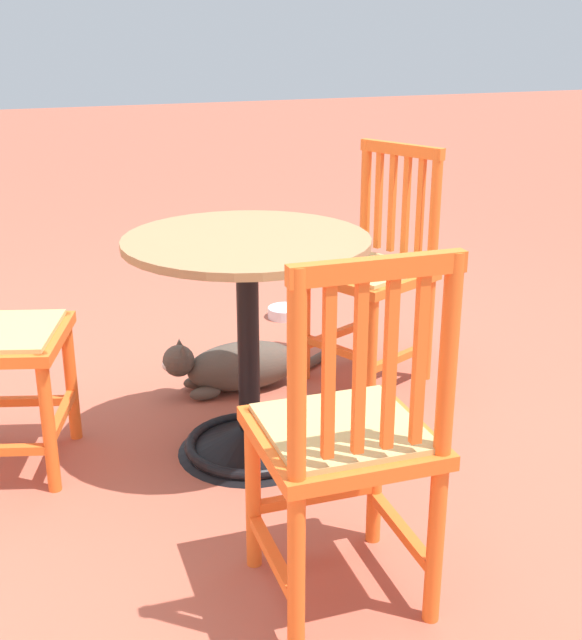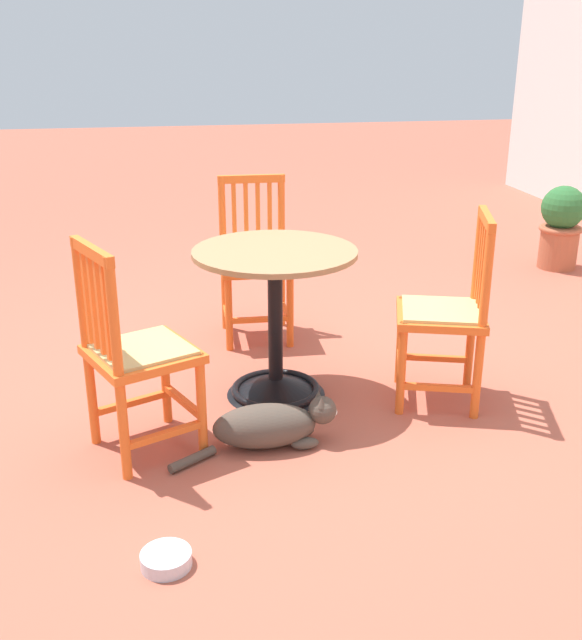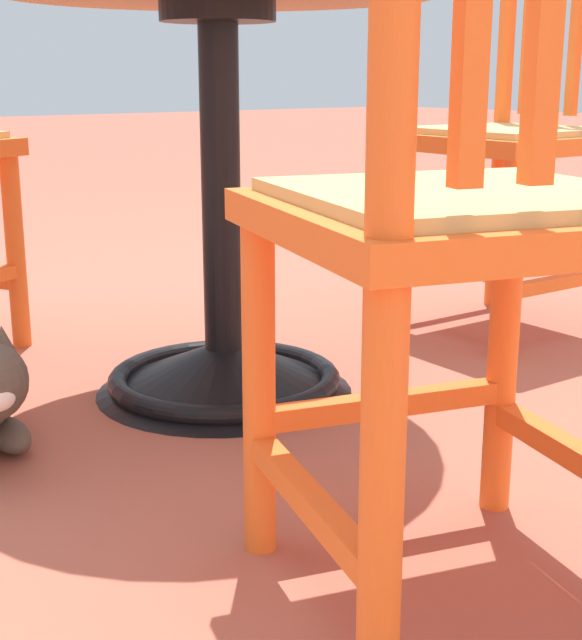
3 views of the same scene
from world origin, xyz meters
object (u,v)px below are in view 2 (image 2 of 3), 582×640
object	(u,v)px
orange_chair_by_planter	(447,315)
orange_chair_tucked_in	(255,264)
pet_water_bowl	(166,559)
tabby_cat	(273,425)
cafe_table	(276,340)
orange_chair_at_corner	(136,355)
terracotta_planter	(561,225)

from	to	relation	value
orange_chair_by_planter	orange_chair_tucked_in	bearing A→B (deg)	-142.57
pet_water_bowl	orange_chair_by_planter	bearing A→B (deg)	126.66
orange_chair_tucked_in	pet_water_bowl	bearing A→B (deg)	-16.31
tabby_cat	pet_water_bowl	distance (m)	0.85
cafe_table	orange_chair_tucked_in	distance (m)	0.80
orange_chair_by_planter	pet_water_bowl	xyz separation A→B (m)	(0.99, -1.34, -0.41)
orange_chair_at_corner	tabby_cat	xyz separation A→B (m)	(0.07, 0.55, -0.34)
orange_chair_tucked_in	orange_chair_by_planter	bearing A→B (deg)	37.43
cafe_table	pet_water_bowl	bearing A→B (deg)	-25.32
cafe_table	orange_chair_at_corner	distance (m)	0.78
orange_chair_tucked_in	tabby_cat	size ratio (longest dim) A/B	1.25
orange_chair_at_corner	terracotta_planter	xyz separation A→B (m)	(-2.16, 3.08, -0.11)
orange_chair_at_corner	orange_chair_by_planter	bearing A→B (deg)	98.81
terracotta_planter	orange_chair_tucked_in	bearing A→B (deg)	-68.61
cafe_table	orange_chair_by_planter	distance (m)	0.81
tabby_cat	pet_water_bowl	world-z (taller)	tabby_cat
cafe_table	tabby_cat	size ratio (longest dim) A/B	1.04
orange_chair_by_planter	tabby_cat	size ratio (longest dim) A/B	1.25
cafe_table	tabby_cat	distance (m)	0.53
orange_chair_at_corner	pet_water_bowl	xyz separation A→B (m)	(0.78, 0.08, -0.41)
cafe_table	orange_chair_at_corner	bearing A→B (deg)	-56.87
tabby_cat	terracotta_planter	bearing A→B (deg)	131.29
orange_chair_by_planter	terracotta_planter	xyz separation A→B (m)	(-1.94, 1.67, -0.11)
cafe_table	pet_water_bowl	size ratio (longest dim) A/B	4.47
cafe_table	orange_chair_by_planter	size ratio (longest dim) A/B	0.83
orange_chair_at_corner	terracotta_planter	distance (m)	3.76
terracotta_planter	pet_water_bowl	world-z (taller)	terracotta_planter
pet_water_bowl	orange_chair_tucked_in	bearing A→B (deg)	163.69
orange_chair_at_corner	orange_chair_tucked_in	size ratio (longest dim) A/B	1.00
cafe_table	orange_chair_tucked_in	world-z (taller)	orange_chair_tucked_in
orange_chair_tucked_in	cafe_table	bearing A→B (deg)	-1.10
cafe_table	orange_chair_at_corner	xyz separation A→B (m)	(0.42, -0.64, 0.15)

